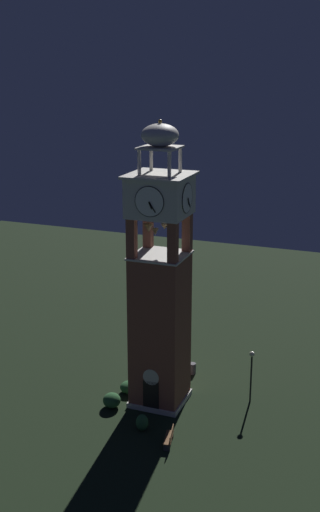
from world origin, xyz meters
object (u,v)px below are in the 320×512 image
Objects in this scene: clock_tower at (160,293)px; park_bench at (170,437)px; lamp_post at (251,367)px; trash_bin at (192,368)px.

park_bench is at bearing -62.68° from clock_tower.
trash_bin is at bearing 152.84° from lamp_post.
lamp_post is at bearing 63.80° from park_bench.
trash_bin is at bearing 99.99° from park_bench.
park_bench is 7.84m from lamp_post.
park_bench is (2.43, -4.71, -7.30)m from clock_tower.
trash_bin is (-4.98, 2.55, -2.19)m from lamp_post.
clock_tower is 11.39× the size of park_bench.
clock_tower is at bearing 117.32° from park_bench.
park_bench is 9.47m from trash_bin.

